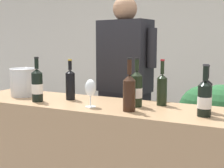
{
  "coord_description": "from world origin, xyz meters",
  "views": [
    {
      "loc": [
        1.06,
        -1.93,
        1.38
      ],
      "look_at": [
        0.12,
        0.0,
        1.09
      ],
      "focal_mm": 49.57,
      "sensor_mm": 36.0,
      "label": 1
    }
  ],
  "objects_px": {
    "wine_bottle_5": "(205,98)",
    "wine_bottle_6": "(70,84)",
    "ice_bucket": "(24,82)",
    "person_server": "(124,101)",
    "wine_glass": "(90,89)",
    "wine_bottle_3": "(129,91)",
    "wine_bottle_1": "(137,89)",
    "potted_shrub": "(211,119)",
    "wine_bottle_0": "(37,85)",
    "wine_bottle_4": "(162,88)",
    "wine_bottle_2": "(206,95)"
  },
  "relations": [
    {
      "from": "wine_bottle_6",
      "to": "wine_glass",
      "type": "relative_size",
      "value": 1.64
    },
    {
      "from": "wine_bottle_0",
      "to": "person_server",
      "type": "distance_m",
      "value": 0.82
    },
    {
      "from": "wine_bottle_5",
      "to": "wine_bottle_6",
      "type": "distance_m",
      "value": 1.03
    },
    {
      "from": "ice_bucket",
      "to": "wine_bottle_5",
      "type": "bearing_deg",
      "value": -2.72
    },
    {
      "from": "ice_bucket",
      "to": "person_server",
      "type": "height_order",
      "value": "person_server"
    },
    {
      "from": "wine_bottle_2",
      "to": "wine_bottle_3",
      "type": "height_order",
      "value": "wine_bottle_3"
    },
    {
      "from": "wine_glass",
      "to": "wine_bottle_2",
      "type": "bearing_deg",
      "value": 14.68
    },
    {
      "from": "wine_bottle_1",
      "to": "wine_bottle_6",
      "type": "bearing_deg",
      "value": 178.41
    },
    {
      "from": "wine_glass",
      "to": "person_server",
      "type": "height_order",
      "value": "person_server"
    },
    {
      "from": "wine_bottle_4",
      "to": "wine_bottle_6",
      "type": "height_order",
      "value": "wine_bottle_4"
    },
    {
      "from": "wine_bottle_6",
      "to": "wine_glass",
      "type": "height_order",
      "value": "wine_bottle_6"
    },
    {
      "from": "wine_bottle_4",
      "to": "wine_bottle_6",
      "type": "relative_size",
      "value": 1.04
    },
    {
      "from": "wine_bottle_2",
      "to": "wine_bottle_5",
      "type": "bearing_deg",
      "value": -83.85
    },
    {
      "from": "wine_bottle_1",
      "to": "wine_bottle_0",
      "type": "bearing_deg",
      "value": -167.95
    },
    {
      "from": "wine_bottle_0",
      "to": "wine_bottle_6",
      "type": "bearing_deg",
      "value": 43.89
    },
    {
      "from": "wine_bottle_0",
      "to": "ice_bucket",
      "type": "height_order",
      "value": "wine_bottle_0"
    },
    {
      "from": "wine_bottle_1",
      "to": "wine_bottle_3",
      "type": "bearing_deg",
      "value": -86.38
    },
    {
      "from": "wine_bottle_3",
      "to": "wine_glass",
      "type": "bearing_deg",
      "value": -179.81
    },
    {
      "from": "ice_bucket",
      "to": "wine_bottle_0",
      "type": "bearing_deg",
      "value": -28.79
    },
    {
      "from": "wine_bottle_1",
      "to": "wine_bottle_2",
      "type": "height_order",
      "value": "wine_bottle_1"
    },
    {
      "from": "wine_bottle_3",
      "to": "wine_glass",
      "type": "xyz_separation_m",
      "value": [
        -0.29,
        -0.0,
        -0.0
      ]
    },
    {
      "from": "wine_bottle_5",
      "to": "wine_glass",
      "type": "bearing_deg",
      "value": -174.48
    },
    {
      "from": "wine_bottle_0",
      "to": "wine_bottle_3",
      "type": "distance_m",
      "value": 0.74
    },
    {
      "from": "wine_bottle_0",
      "to": "wine_bottle_4",
      "type": "bearing_deg",
      "value": 17.35
    },
    {
      "from": "wine_bottle_4",
      "to": "wine_bottle_1",
      "type": "bearing_deg",
      "value": -140.7
    },
    {
      "from": "wine_bottle_3",
      "to": "ice_bucket",
      "type": "height_order",
      "value": "wine_bottle_3"
    },
    {
      "from": "wine_bottle_4",
      "to": "person_server",
      "type": "height_order",
      "value": "person_server"
    },
    {
      "from": "wine_bottle_4",
      "to": "wine_glass",
      "type": "xyz_separation_m",
      "value": [
        -0.42,
        -0.27,
        0.01
      ]
    },
    {
      "from": "wine_bottle_4",
      "to": "ice_bucket",
      "type": "xyz_separation_m",
      "value": [
        -1.14,
        -0.13,
        -0.0
      ]
    },
    {
      "from": "wine_bottle_1",
      "to": "wine_bottle_3",
      "type": "xyz_separation_m",
      "value": [
        0.01,
        -0.15,
        0.0
      ]
    },
    {
      "from": "wine_bottle_1",
      "to": "potted_shrub",
      "type": "bearing_deg",
      "value": 68.72
    },
    {
      "from": "wine_bottle_3",
      "to": "wine_bottle_6",
      "type": "bearing_deg",
      "value": 163.34
    },
    {
      "from": "wine_bottle_2",
      "to": "potted_shrub",
      "type": "height_order",
      "value": "wine_bottle_2"
    },
    {
      "from": "wine_bottle_4",
      "to": "wine_bottle_3",
      "type": "bearing_deg",
      "value": -116.26
    },
    {
      "from": "wine_bottle_1",
      "to": "potted_shrub",
      "type": "xyz_separation_m",
      "value": [
        0.36,
        0.93,
        -0.39
      ]
    },
    {
      "from": "wine_glass",
      "to": "potted_shrub",
      "type": "distance_m",
      "value": 1.32
    },
    {
      "from": "wine_bottle_5",
      "to": "wine_bottle_6",
      "type": "height_order",
      "value": "wine_bottle_5"
    },
    {
      "from": "wine_bottle_0",
      "to": "wine_bottle_4",
      "type": "relative_size",
      "value": 1.03
    },
    {
      "from": "wine_bottle_5",
      "to": "ice_bucket",
      "type": "relative_size",
      "value": 1.37
    },
    {
      "from": "wine_bottle_0",
      "to": "wine_glass",
      "type": "distance_m",
      "value": 0.46
    },
    {
      "from": "wine_bottle_2",
      "to": "wine_bottle_3",
      "type": "relative_size",
      "value": 0.87
    },
    {
      "from": "potted_shrub",
      "to": "wine_glass",
      "type": "bearing_deg",
      "value": -120.46
    },
    {
      "from": "wine_bottle_6",
      "to": "person_server",
      "type": "distance_m",
      "value": 0.59
    },
    {
      "from": "wine_bottle_2",
      "to": "person_server",
      "type": "bearing_deg",
      "value": 148.13
    },
    {
      "from": "wine_bottle_0",
      "to": "wine_bottle_6",
      "type": "distance_m",
      "value": 0.25
    },
    {
      "from": "wine_bottle_5",
      "to": "ice_bucket",
      "type": "xyz_separation_m",
      "value": [
        -1.46,
        0.07,
        0.01
      ]
    },
    {
      "from": "wine_bottle_3",
      "to": "ice_bucket",
      "type": "bearing_deg",
      "value": 172.04
    },
    {
      "from": "wine_bottle_1",
      "to": "wine_bottle_2",
      "type": "distance_m",
      "value": 0.46
    },
    {
      "from": "wine_bottle_0",
      "to": "wine_bottle_5",
      "type": "distance_m",
      "value": 1.2
    },
    {
      "from": "wine_bottle_1",
      "to": "wine_bottle_4",
      "type": "relative_size",
      "value": 1.04
    }
  ]
}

